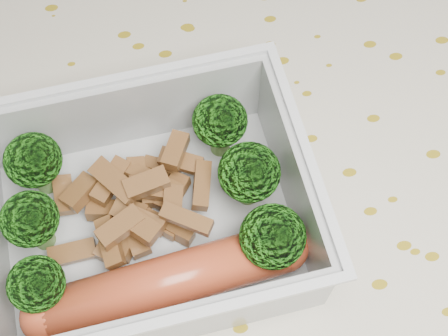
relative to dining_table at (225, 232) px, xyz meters
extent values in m
cube|color=brown|center=(0.00, 0.00, 0.06)|extent=(1.40, 0.90, 0.04)
cube|color=beige|center=(0.00, 0.00, 0.09)|extent=(1.46, 0.96, 0.01)
cube|color=silver|center=(-0.05, -0.03, 0.09)|extent=(0.19, 0.15, 0.00)
cube|color=silver|center=(-0.06, 0.04, 0.12)|extent=(0.18, 0.02, 0.06)
cube|color=silver|center=(-0.05, -0.09, 0.12)|extent=(0.18, 0.02, 0.06)
cube|color=silver|center=(0.04, -0.02, 0.12)|extent=(0.01, 0.13, 0.06)
cube|color=silver|center=(-0.06, 0.05, 0.15)|extent=(0.19, 0.02, 0.00)
cube|color=silver|center=(-0.05, -0.10, 0.15)|extent=(0.19, 0.02, 0.00)
cube|color=silver|center=(0.04, -0.02, 0.15)|extent=(0.01, 0.14, 0.00)
cylinder|color=#608C3F|center=(-0.11, 0.02, 0.11)|extent=(0.01, 0.01, 0.02)
ellipsoid|color=#247812|center=(-0.11, 0.02, 0.13)|extent=(0.03, 0.03, 0.03)
cylinder|color=#608C3F|center=(0.00, 0.02, 0.11)|extent=(0.01, 0.01, 0.02)
ellipsoid|color=#247812|center=(0.00, 0.02, 0.13)|extent=(0.03, 0.03, 0.03)
cylinder|color=#608C3F|center=(-0.12, -0.02, 0.11)|extent=(0.01, 0.01, 0.02)
ellipsoid|color=#247812|center=(-0.12, -0.02, 0.13)|extent=(0.03, 0.03, 0.03)
cylinder|color=#608C3F|center=(0.01, -0.01, 0.10)|extent=(0.01, 0.01, 0.02)
ellipsoid|color=#247812|center=(0.01, -0.01, 0.13)|extent=(0.04, 0.04, 0.03)
cylinder|color=#608C3F|center=(-0.11, -0.06, 0.11)|extent=(0.01, 0.01, 0.02)
ellipsoid|color=#247812|center=(-0.11, -0.06, 0.13)|extent=(0.03, 0.03, 0.03)
cylinder|color=#608C3F|center=(0.02, -0.05, 0.10)|extent=(0.01, 0.01, 0.02)
ellipsoid|color=#247812|center=(0.02, -0.05, 0.13)|extent=(0.04, 0.04, 0.03)
cube|color=brown|center=(-0.06, -0.02, 0.10)|extent=(0.02, 0.03, 0.01)
cube|color=brown|center=(-0.04, 0.01, 0.10)|extent=(0.03, 0.02, 0.01)
cube|color=brown|center=(-0.07, -0.03, 0.12)|extent=(0.03, 0.02, 0.01)
cube|color=brown|center=(-0.06, -0.02, 0.10)|extent=(0.02, 0.02, 0.01)
cube|color=brown|center=(-0.04, -0.03, 0.10)|extent=(0.02, 0.02, 0.01)
cube|color=brown|center=(-0.09, 0.00, 0.11)|extent=(0.03, 0.03, 0.01)
cube|color=brown|center=(-0.05, 0.01, 0.11)|extent=(0.01, 0.02, 0.01)
cube|color=brown|center=(-0.04, -0.02, 0.11)|extent=(0.02, 0.02, 0.01)
cube|color=brown|center=(-0.04, 0.00, 0.11)|extent=(0.03, 0.02, 0.01)
cube|color=brown|center=(-0.03, -0.01, 0.10)|extent=(0.03, 0.03, 0.01)
cube|color=brown|center=(-0.08, -0.03, 0.10)|extent=(0.02, 0.03, 0.01)
cube|color=brown|center=(-0.05, -0.02, 0.10)|extent=(0.03, 0.03, 0.01)
cube|color=brown|center=(-0.07, -0.04, 0.11)|extent=(0.02, 0.03, 0.01)
cube|color=brown|center=(-0.05, 0.00, 0.10)|extent=(0.01, 0.02, 0.01)
cube|color=brown|center=(-0.10, 0.00, 0.10)|extent=(0.01, 0.03, 0.01)
cube|color=brown|center=(-0.02, -0.01, 0.11)|extent=(0.02, 0.03, 0.01)
cube|color=brown|center=(-0.06, -0.03, 0.10)|extent=(0.03, 0.04, 0.01)
cube|color=brown|center=(-0.06, -0.02, 0.11)|extent=(0.03, 0.03, 0.01)
cube|color=brown|center=(-0.07, 0.00, 0.12)|extent=(0.03, 0.03, 0.01)
cube|color=brown|center=(-0.05, -0.01, 0.12)|extent=(0.03, 0.02, 0.01)
cube|color=brown|center=(-0.10, -0.03, 0.10)|extent=(0.03, 0.01, 0.01)
cube|color=brown|center=(-0.06, -0.03, 0.12)|extent=(0.03, 0.03, 0.01)
cube|color=brown|center=(-0.05, 0.00, 0.10)|extent=(0.03, 0.02, 0.01)
cube|color=brown|center=(-0.07, 0.00, 0.11)|extent=(0.03, 0.03, 0.01)
cube|color=brown|center=(-0.03, 0.01, 0.11)|extent=(0.03, 0.02, 0.01)
cube|color=brown|center=(-0.05, 0.00, 0.11)|extent=(0.03, 0.02, 0.01)
cube|color=brown|center=(-0.03, -0.03, 0.12)|extent=(0.03, 0.02, 0.01)
cube|color=brown|center=(-0.08, -0.01, 0.10)|extent=(0.02, 0.02, 0.01)
cube|color=brown|center=(-0.03, 0.01, 0.12)|extent=(0.02, 0.03, 0.01)
cube|color=brown|center=(-0.06, -0.03, 0.10)|extent=(0.02, 0.03, 0.01)
cube|color=brown|center=(-0.05, 0.00, 0.11)|extent=(0.03, 0.02, 0.01)
cylinder|color=#B24324|center=(-0.04, -0.06, 0.11)|extent=(0.14, 0.05, 0.03)
sphere|color=#B24324|center=(0.02, -0.06, 0.11)|extent=(0.03, 0.03, 0.03)
sphere|color=#B24324|center=(-0.11, -0.07, 0.11)|extent=(0.03, 0.03, 0.03)
camera|label=1|loc=(-0.03, -0.17, 0.45)|focal=50.00mm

